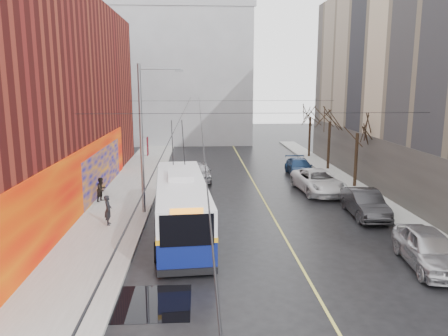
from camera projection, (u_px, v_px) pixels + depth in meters
The scene contains 21 objects.
ground at pixel (274, 285), 17.29m from camera, with size 140.00×140.00×0.00m, color black.
sidewalk_left at pixel (122, 204), 28.57m from camera, with size 4.00×60.00×0.15m, color gray.
sidewalk_right at pixel (375, 200), 29.56m from camera, with size 2.00×60.00×0.15m, color gray.
lane_line at pixel (261, 196), 31.09m from camera, with size 0.12×50.00×0.01m, color #BFB74C.
building_left at pixel (0, 97), 28.74m from camera, with size 12.11×36.00×14.00m.
building_far at pixel (175, 75), 59.30m from camera, with size 20.50×12.10×18.00m.
streetlight_pole at pixel (144, 135), 25.80m from camera, with size 2.65×0.60×9.00m.
catenary_wires at pixel (204, 107), 30.42m from camera, with size 18.00×60.00×0.22m.
tree_near at pixel (358, 123), 32.54m from camera, with size 3.20×3.20×6.40m.
tree_mid at pixel (330, 113), 39.35m from camera, with size 3.20×3.20×6.68m.
tree_far at pixel (311, 110), 46.23m from camera, with size 3.20×3.20×6.57m.
puddle at pixel (152, 303), 15.90m from camera, with size 2.82×2.80×0.01m, color black.
pigeons_flying at pixel (212, 92), 26.49m from camera, with size 3.83×1.16×1.49m.
trolleybus at pixel (181, 205), 23.12m from camera, with size 3.41×11.86×5.56m.
parked_car_a at pixel (429, 249), 18.91m from camera, with size 1.96×4.88×1.66m, color #A8A7AC.
parked_car_b at pixel (365, 203), 26.12m from camera, with size 1.69×4.86×1.60m, color #272729.
parked_car_c at pixel (318, 181), 31.91m from camera, with size 2.73×5.93×1.65m, color silver.
parked_car_d at pixel (299, 167), 37.78m from camera, with size 2.03×5.00×1.45m, color navy.
following_car at pixel (200, 172), 35.82m from camera, with size 1.74×4.32×1.47m, color #A3A2A6.
pedestrian_a at pixel (108, 210), 24.13m from camera, with size 0.61×0.40×1.67m, color black.
pedestrian_b at pixel (102, 189), 28.95m from camera, with size 0.78×0.61×1.61m, color black.
Camera 1 is at (-2.94, -15.93, 7.88)m, focal length 35.00 mm.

